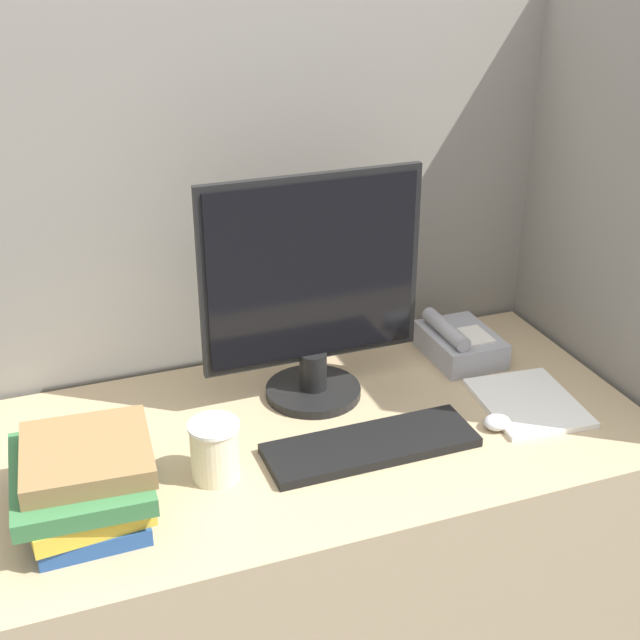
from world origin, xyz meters
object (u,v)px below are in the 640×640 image
book_stack (83,480)px  coffee_cup (215,450)px  monitor (312,295)px  keyboard (371,445)px  desk_telephone (459,343)px  mouse (497,422)px

book_stack → coffee_cup: bearing=5.8°
monitor → keyboard: (0.03, -0.25, -0.23)m
desk_telephone → book_stack: bearing=-162.4°
monitor → coffee_cup: (-0.28, -0.22, -0.18)m
monitor → desk_telephone: (0.39, 0.04, -0.21)m
mouse → coffee_cup: size_ratio=0.49×
keyboard → book_stack: size_ratio=1.45×
desk_telephone → monitor: bearing=-173.8°
coffee_cup → book_stack: (-0.25, -0.03, 0.01)m
desk_telephone → keyboard: bearing=-141.0°
mouse → desk_telephone: desk_telephone is taller
coffee_cup → desk_telephone: size_ratio=0.58×
monitor → keyboard: monitor is taller
keyboard → desk_telephone: bearing=39.0°
book_stack → monitor: bearing=25.3°
keyboard → mouse: 0.28m
monitor → coffee_cup: size_ratio=4.28×
book_stack → desk_telephone: bearing=17.6°
keyboard → book_stack: 0.57m
mouse → book_stack: 0.85m
coffee_cup → mouse: bearing=-4.2°
keyboard → coffee_cup: (-0.32, 0.02, 0.05)m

